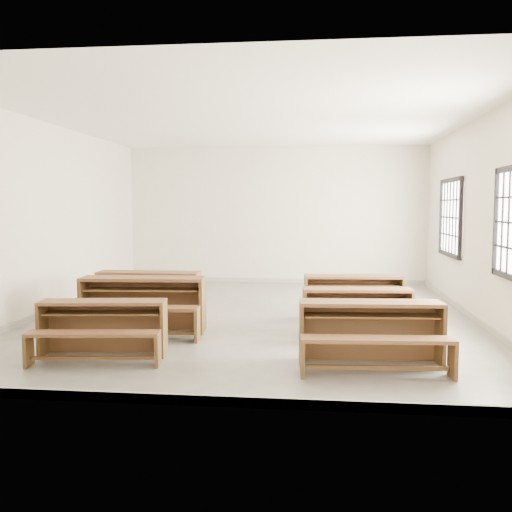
# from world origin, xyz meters

# --- Properties ---
(room) EXTENTS (8.50, 8.50, 3.20)m
(room) POSITION_xyz_m (0.09, 0.00, 2.14)
(room) COLOR gray
(room) RESTS_ON ground
(desk_set_0) EXTENTS (1.59, 0.95, 0.68)m
(desk_set_0) POSITION_xyz_m (-1.56, -2.70, 0.39)
(desk_set_0) COLOR brown
(desk_set_0) RESTS_ON ground
(desk_set_1) EXTENTS (1.83, 1.04, 0.80)m
(desk_set_1) POSITION_xyz_m (-1.49, -1.37, 0.46)
(desk_set_1) COLOR brown
(desk_set_1) RESTS_ON ground
(desk_set_2) EXTENTS (1.66, 0.86, 0.75)m
(desk_set_2) POSITION_xyz_m (-1.73, -0.29, 0.44)
(desk_set_2) COLOR brown
(desk_set_2) RESTS_ON ground
(desk_set_3) EXTENTS (1.67, 0.94, 0.73)m
(desk_set_3) POSITION_xyz_m (1.62, -2.72, 0.42)
(desk_set_3) COLOR brown
(desk_set_3) RESTS_ON ground
(desk_set_4) EXTENTS (1.56, 0.90, 0.67)m
(desk_set_4) POSITION_xyz_m (1.56, -1.31, 0.39)
(desk_set_4) COLOR brown
(desk_set_4) RESTS_ON ground
(desk_set_5) EXTENTS (1.62, 0.92, 0.70)m
(desk_set_5) POSITION_xyz_m (1.58, -0.06, 0.41)
(desk_set_5) COLOR brown
(desk_set_5) RESTS_ON ground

